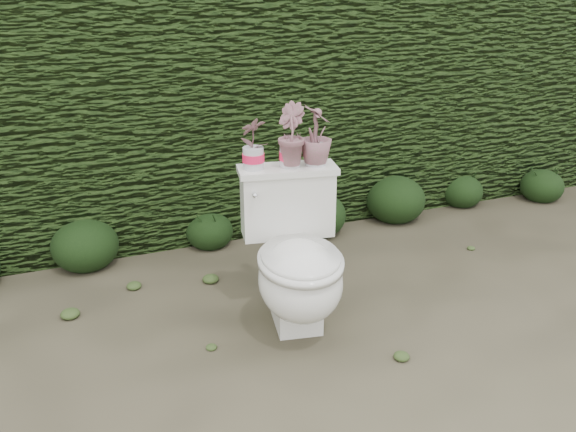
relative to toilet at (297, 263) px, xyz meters
name	(u,v)px	position (x,y,z in m)	size (l,w,h in m)	color
ground	(320,317)	(0.14, 0.02, -0.36)	(60.00, 60.00, 0.00)	brown
hedge	(229,106)	(0.14, 1.62, 0.44)	(8.00, 1.00, 1.60)	#284015
toilet	(297,263)	(0.00, 0.00, 0.00)	(0.57, 0.75, 0.78)	silver
potted_plant_left	(253,145)	(-0.13, 0.27, 0.55)	(0.13, 0.09, 0.25)	#1E6122
potted_plant_center	(290,137)	(0.06, 0.23, 0.57)	(0.17, 0.14, 0.30)	#1E6122
potted_plant_right	(316,137)	(0.19, 0.21, 0.57)	(0.16, 0.16, 0.29)	#1E6122
liriope_clump_2	(84,241)	(-0.95, 1.09, -0.19)	(0.40, 0.40, 0.32)	black
liriope_clump_3	(209,227)	(-0.17, 1.11, -0.23)	(0.31, 0.31, 0.25)	black
liriope_clump_4	(317,211)	(0.57, 1.03, -0.19)	(0.40, 0.40, 0.32)	black
liriope_clump_5	(396,196)	(1.20, 1.06, -0.18)	(0.43, 0.43, 0.34)	black
liriope_clump_6	(462,188)	(1.83, 1.13, -0.23)	(0.32, 0.32, 0.26)	black
liriope_clump_7	(542,183)	(2.49, 0.99, -0.22)	(0.33, 0.33, 0.27)	black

